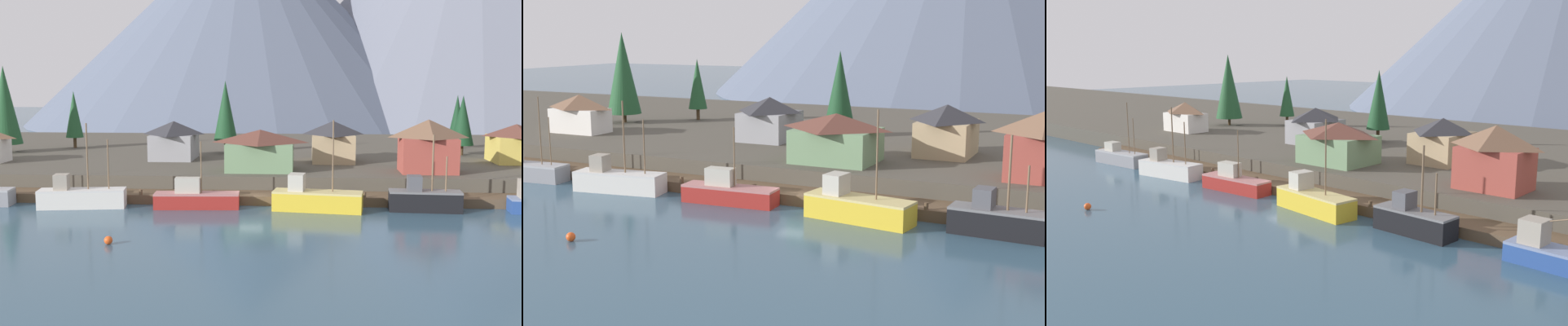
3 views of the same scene
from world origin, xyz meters
The scene contains 19 objects.
ground_plane centered at (0.00, 20.00, -0.50)m, with size 400.00×400.00×1.00m, color #335166.
dock centered at (0.00, 1.99, 0.50)m, with size 80.00×4.00×1.60m.
shoreline_bank centered at (0.00, 32.00, 1.25)m, with size 400.00×56.00×2.50m, color #4C473D.
mountain_west_peak centered at (-12.44, 131.50, 30.88)m, with size 129.40×129.40×61.77m, color slate.
fishing_boat_white centered at (-17.83, -2.11, 1.14)m, with size 9.23×3.89×8.91m.
fishing_boat_red centered at (-5.72, -1.58, 1.05)m, with size 8.97×2.90×7.03m.
fishing_boat_yellow centered at (6.82, -2.11, 1.22)m, with size 9.39×3.97×9.35m.
fishing_boat_black centered at (17.90, -1.53, 1.26)m, with size 7.40×2.83×7.87m.
house_tan centered at (9.39, 18.03, 5.26)m, with size 5.75×7.33×5.40m.
house_yellow centered at (33.32, 18.93, 5.07)m, with size 6.39×7.32×5.04m.
house_red centered at (20.11, 9.02, 5.69)m, with size 6.71×5.13×6.23m.
house_grey centered at (-12.18, 19.40, 5.15)m, with size 6.04×7.28×5.19m.
house_green centered at (0.32, 9.50, 5.00)m, with size 8.33×6.91×4.90m.
conifer_near_left centered at (-30.66, 32.23, 7.79)m, with size 2.73×2.73×8.98m.
conifer_near_right centered at (28.13, 26.48, 7.49)m, with size 3.30×3.30×8.57m.
conifer_mid_left centered at (-38.48, 25.04, 9.55)m, with size 4.82×4.82×12.82m.
conifer_mid_right centered at (-5.90, 26.20, 8.77)m, with size 3.46×3.46×10.62m.
conifer_back_right centered at (29.45, 35.69, 7.48)m, with size 2.54×2.54×8.37m.
channel_buoy centered at (-10.40, -16.86, 0.35)m, with size 0.70×0.70×0.70m, color #E04C19.
Camera 1 is at (5.64, -68.02, 13.70)m, focal length 44.82 mm.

